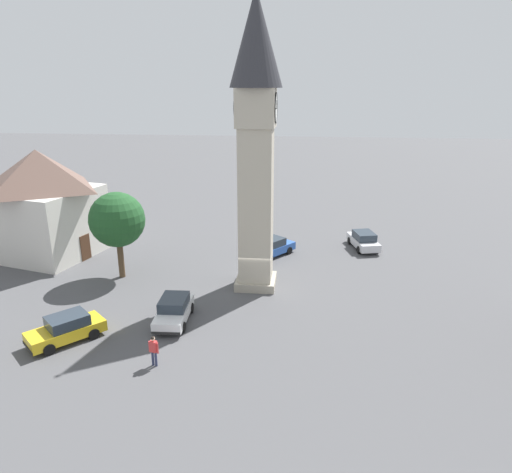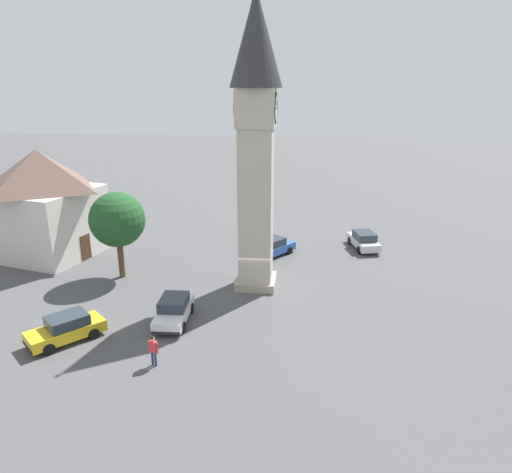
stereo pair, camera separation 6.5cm
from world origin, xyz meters
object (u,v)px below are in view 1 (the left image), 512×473
Objects in this scene: tree at (117,220)px; building_shop_left at (43,202)px; car_silver_kerb at (363,240)px; car_white_side at (66,329)px; pedestrian at (154,348)px; car_red_corner at (174,310)px; car_blue_kerb at (272,247)px; clock_tower at (256,122)px.

building_shop_left is (-4.08, -8.04, 0.08)m from tree.
car_white_side is (17.62, -18.21, 0.00)m from car_silver_kerb.
pedestrian is 20.97m from building_shop_left.
pedestrian is (19.45, -12.55, 0.25)m from car_silver_kerb.
car_blue_kerb is at bearing 157.38° from car_red_corner.
car_blue_kerb and car_red_corner have the same top height.
car_white_side is 5.95m from pedestrian.
car_white_side is 2.48× the size of pedestrian.
car_red_corner is 0.44× the size of building_shop_left.
car_silver_kerb is 2.61× the size of pedestrian.
pedestrian is at bearing -21.09° from clock_tower.
car_red_corner is at bearing 118.10° from car_white_side.
clock_tower is 16.29m from car_silver_kerb.
car_silver_kerb is at bearing 134.06° from car_white_side.
pedestrian reaches higher than car_silver_kerb.
car_red_corner is at bearing -22.62° from car_blue_kerb.
car_silver_kerb is at bearing 114.33° from tree.
car_silver_kerb and car_white_side have the same top height.
car_red_corner is 0.65× the size of tree.
car_silver_kerb is (-2.70, 7.82, 0.00)m from car_blue_kerb.
car_white_side is 16.19m from building_shop_left.
tree is at bearing -92.72° from clock_tower.
car_red_corner is (5.85, -4.35, -10.67)m from clock_tower.
car_blue_kerb is 18.19m from car_white_side.
clock_tower reaches higher than pedestrian.
car_white_side is at bearing -45.94° from car_silver_kerb.
clock_tower is 4.55× the size of car_blue_kerb.
clock_tower is at bearing 158.91° from pedestrian.
car_silver_kerb is 0.68× the size of tree.
tree is 9.02m from building_shop_left.
car_blue_kerb is 19.30m from building_shop_left.
pedestrian is at bearing 43.09° from building_shop_left.
car_blue_kerb is 0.67× the size of tree.
car_blue_kerb is (-6.21, 0.67, -10.67)m from clock_tower.
car_red_corner is at bearing -176.48° from pedestrian.
car_blue_kerb and car_silver_kerb have the same top height.
car_white_side is (8.71, -9.72, -10.67)m from clock_tower.
tree is (8.43, -18.64, 3.67)m from car_silver_kerb.
car_blue_kerb is 1.03× the size of car_white_side.
car_red_corner is 2.49× the size of pedestrian.
car_blue_kerb is at bearing 145.16° from car_white_side.
building_shop_left reaches higher than car_silver_kerb.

